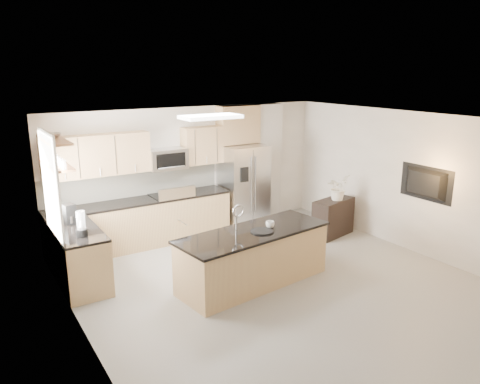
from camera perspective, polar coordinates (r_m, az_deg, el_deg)
floor at (r=7.54m, az=5.40°, el=-11.54°), size 6.50×6.50×0.00m
ceiling at (r=6.80m, az=5.93°, el=8.49°), size 6.00×6.50×0.02m
wall_back at (r=9.76m, az=-6.04°, el=2.67°), size 6.00×0.02×2.60m
wall_left at (r=5.83m, az=-18.62°, el=-6.49°), size 0.02×6.50×2.60m
wall_right at (r=9.16m, az=20.73°, el=0.97°), size 0.02×6.50×2.60m
back_counter at (r=9.23m, az=-11.87°, el=-3.61°), size 3.55×0.66×1.44m
left_counter at (r=7.88m, az=-19.06°, el=-7.47°), size 0.66×1.50×0.92m
range at (r=9.44m, az=-8.30°, el=-3.03°), size 0.76×0.64×1.14m
upper_cabinets at (r=9.02m, az=-13.14°, el=4.76°), size 3.50×0.33×0.75m
microwave at (r=9.26m, az=-8.87°, el=4.01°), size 0.76×0.40×0.40m
refrigerator at (r=10.03m, az=0.41°, el=0.69°), size 0.92×0.78×1.78m
partition_column at (r=10.54m, az=3.26°, el=3.64°), size 0.60×0.30×2.60m
window at (r=7.48m, az=-22.07°, el=0.65°), size 0.04×1.15×1.65m
shelf_lower at (r=7.53m, az=-21.48°, el=3.15°), size 0.30×1.20×0.04m
shelf_upper at (r=7.47m, az=-21.75°, el=5.92°), size 0.30×1.20×0.04m
ceiling_fixture at (r=7.93m, az=-3.60°, el=9.14°), size 1.00×0.50×0.06m
island at (r=7.50m, az=1.65°, el=-7.92°), size 2.63×1.22×1.30m
credenza at (r=9.79m, az=11.28°, el=-3.06°), size 1.02×0.61×0.76m
cup at (r=7.49m, az=3.69°, el=-3.97°), size 0.16×0.16×0.11m
platter at (r=7.31m, az=2.71°, el=-4.79°), size 0.42×0.42×0.02m
blender at (r=7.32m, az=-18.79°, el=-3.90°), size 0.17×0.17×0.39m
kettle at (r=7.56m, az=-18.77°, el=-3.87°), size 0.18×0.18×0.23m
coffee_maker at (r=7.99m, az=-20.13°, el=-2.57°), size 0.21×0.24×0.33m
bowl at (r=7.62m, az=-22.01°, el=6.50°), size 0.44×0.44×0.08m
flower_vase at (r=9.59m, az=11.87°, el=1.30°), size 0.87×0.81×0.77m
television at (r=8.96m, az=21.41°, el=0.94°), size 0.14×1.08×0.62m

